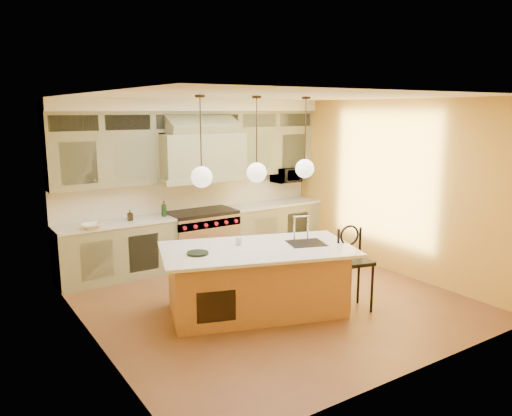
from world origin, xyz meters
TOP-DOWN VIEW (x-y plane):
  - floor at (0.00, 0.00)m, footprint 5.00×5.00m
  - ceiling at (0.00, 0.00)m, footprint 5.00×5.00m
  - wall_back at (0.00, 2.50)m, footprint 5.00×0.00m
  - wall_front at (0.00, -2.50)m, footprint 5.00×0.00m
  - wall_left at (-2.50, 0.00)m, footprint 0.00×5.00m
  - wall_right at (2.50, 0.00)m, footprint 0.00×5.00m
  - back_cabinetry at (0.00, 2.23)m, footprint 5.00×0.77m
  - range at (0.00, 2.14)m, footprint 1.20×0.74m
  - kitchen_island at (-0.40, -0.25)m, footprint 2.83×2.08m
  - counter_stool at (0.78, -0.89)m, footprint 0.49×0.49m
  - microwave at (1.95, 2.25)m, footprint 0.54×0.37m
  - oil_bottle_a at (-0.70, 2.15)m, footprint 0.11×0.11m
  - oil_bottle_b at (-1.30, 2.15)m, footprint 0.09×0.09m
  - fruit_bowl at (-1.98, 1.92)m, footprint 0.32×0.32m
  - cup at (-0.56, -0.05)m, footprint 0.11×0.11m
  - pendant_left at (-1.20, -0.25)m, footprint 0.26×0.26m
  - pendant_center at (-0.40, -0.25)m, footprint 0.26×0.26m
  - pendant_right at (0.40, -0.25)m, footprint 0.26×0.26m

SIDE VIEW (x-z plane):
  - floor at x=0.00m, z-range 0.00..0.00m
  - kitchen_island at x=-0.40m, z-range -0.20..1.15m
  - range at x=0.00m, z-range 0.01..0.97m
  - counter_stool at x=0.78m, z-range 0.08..1.24m
  - cup at x=-0.56m, z-range 0.92..1.01m
  - fruit_bowl at x=-1.98m, z-range 0.94..1.02m
  - oil_bottle_b at x=-1.30m, z-range 0.94..1.12m
  - oil_bottle_a at x=-0.70m, z-range 0.94..1.21m
  - back_cabinetry at x=0.00m, z-range -0.02..2.88m
  - microwave at x=1.95m, z-range 1.30..1.60m
  - wall_back at x=0.00m, z-range -1.05..3.95m
  - wall_front at x=0.00m, z-range -1.05..3.95m
  - wall_left at x=-2.50m, z-range -1.05..3.95m
  - wall_right at x=2.50m, z-range -1.05..3.95m
  - pendant_left at x=-1.20m, z-range 1.39..2.50m
  - pendant_center at x=-0.40m, z-range 1.39..2.50m
  - pendant_right at x=0.40m, z-range 1.39..2.50m
  - ceiling at x=0.00m, z-range 2.90..2.90m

